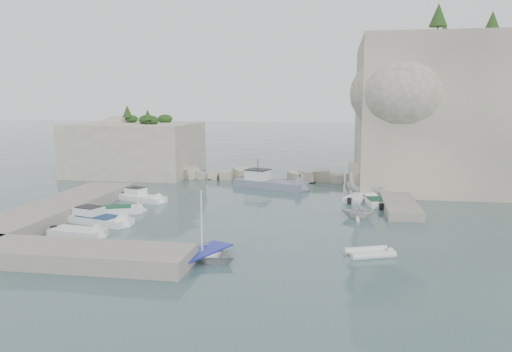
% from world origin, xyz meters
% --- Properties ---
extents(ground, '(400.00, 400.00, 0.00)m').
position_xyz_m(ground, '(0.00, 0.00, 0.00)').
color(ground, '#3F5C5F').
rests_on(ground, ground).
extents(cliff_east, '(26.00, 22.00, 17.00)m').
position_xyz_m(cliff_east, '(23.00, 23.00, 8.50)').
color(cliff_east, beige).
rests_on(cliff_east, ground).
extents(cliff_terrace, '(8.00, 10.00, 2.50)m').
position_xyz_m(cliff_terrace, '(13.00, 18.00, 1.25)').
color(cliff_terrace, beige).
rests_on(cliff_terrace, ground).
extents(outcrop_west, '(16.00, 14.00, 7.00)m').
position_xyz_m(outcrop_west, '(-20.00, 25.00, 3.50)').
color(outcrop_west, beige).
rests_on(outcrop_west, ground).
extents(quay_west, '(5.00, 24.00, 1.10)m').
position_xyz_m(quay_west, '(-17.00, -1.00, 0.55)').
color(quay_west, '#9E9689').
rests_on(quay_west, ground).
extents(quay_south, '(18.00, 4.00, 1.10)m').
position_xyz_m(quay_south, '(-10.00, -12.50, 0.55)').
color(quay_south, '#9E9689').
rests_on(quay_south, ground).
extents(ledge_east, '(3.00, 16.00, 0.80)m').
position_xyz_m(ledge_east, '(13.50, 10.00, 0.40)').
color(ledge_east, '#9E9689').
rests_on(ledge_east, ground).
extents(breakwater, '(28.00, 3.00, 1.40)m').
position_xyz_m(breakwater, '(-1.00, 22.00, 0.70)').
color(breakwater, beige).
rests_on(breakwater, ground).
extents(motorboat_a, '(6.15, 3.85, 1.40)m').
position_xyz_m(motorboat_a, '(-11.99, 7.02, 0.00)').
color(motorboat_a, white).
rests_on(motorboat_a, ground).
extents(motorboat_d, '(7.12, 3.93, 1.40)m').
position_xyz_m(motorboat_d, '(-12.02, -2.41, 0.00)').
color(motorboat_d, white).
rests_on(motorboat_d, ground).
extents(motorboat_c, '(5.25, 3.52, 0.70)m').
position_xyz_m(motorboat_c, '(-12.02, 1.35, 0.00)').
color(motorboat_c, white).
rests_on(motorboat_c, ground).
extents(motorboat_e, '(4.74, 2.46, 0.70)m').
position_xyz_m(motorboat_e, '(-11.54, -6.52, 0.00)').
color(motorboat_e, silver).
rests_on(motorboat_e, ground).
extents(rowboat, '(6.08, 5.33, 1.05)m').
position_xyz_m(rowboat, '(-0.83, -10.27, 0.00)').
color(rowboat, silver).
rests_on(rowboat, ground).
extents(inflatable_dinghy, '(3.68, 2.73, 0.44)m').
position_xyz_m(inflatable_dinghy, '(9.88, -7.78, 0.00)').
color(inflatable_dinghy, silver).
rests_on(inflatable_dinghy, ground).
extents(tender_east_a, '(3.38, 3.06, 1.55)m').
position_xyz_m(tender_east_a, '(9.50, 2.82, 0.00)').
color(tender_east_a, silver).
rests_on(tender_east_a, ground).
extents(tender_east_b, '(2.44, 5.04, 0.70)m').
position_xyz_m(tender_east_b, '(11.38, 8.87, 0.00)').
color(tender_east_b, white).
rests_on(tender_east_b, ground).
extents(tender_east_c, '(3.57, 5.49, 0.70)m').
position_xyz_m(tender_east_c, '(9.84, 11.03, 0.00)').
color(tender_east_c, white).
rests_on(tender_east_c, ground).
extents(tender_east_d, '(5.03, 3.19, 1.82)m').
position_xyz_m(tender_east_d, '(10.86, 12.99, 0.00)').
color(tender_east_d, white).
rests_on(tender_east_d, ground).
extents(work_boat, '(9.82, 5.93, 2.20)m').
position_xyz_m(work_boat, '(-0.06, 16.78, 0.00)').
color(work_boat, slate).
rests_on(work_boat, ground).
extents(rowboat_mast, '(0.10, 0.10, 4.20)m').
position_xyz_m(rowboat_mast, '(-0.83, -10.27, 2.62)').
color(rowboat_mast, white).
rests_on(rowboat_mast, rowboat).
extents(vegetation, '(53.48, 13.88, 13.40)m').
position_xyz_m(vegetation, '(17.83, 24.40, 17.93)').
color(vegetation, '#1E4219').
rests_on(vegetation, ground).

